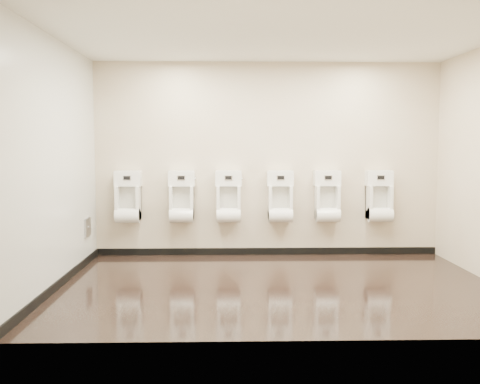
% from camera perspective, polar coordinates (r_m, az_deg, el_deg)
% --- Properties ---
extents(ground, '(5.00, 3.50, 0.00)m').
position_cam_1_polar(ground, '(6.25, 4.11, -9.91)').
color(ground, black).
rests_on(ground, ground).
extents(ceiling, '(5.00, 3.50, 0.00)m').
position_cam_1_polar(ceiling, '(6.16, 4.28, 16.16)').
color(ceiling, silver).
extents(back_wall, '(5.00, 0.02, 2.80)m').
position_cam_1_polar(back_wall, '(7.79, 2.94, 3.47)').
color(back_wall, beige).
rests_on(back_wall, ground).
extents(front_wall, '(5.00, 0.02, 2.80)m').
position_cam_1_polar(front_wall, '(4.31, 6.46, 2.22)').
color(front_wall, beige).
rests_on(front_wall, ground).
extents(left_wall, '(0.02, 3.50, 2.80)m').
position_cam_1_polar(left_wall, '(6.31, -19.05, 2.85)').
color(left_wall, beige).
rests_on(left_wall, ground).
extents(tile_overlay_left, '(0.01, 3.50, 2.80)m').
position_cam_1_polar(tile_overlay_left, '(6.31, -19.00, 2.85)').
color(tile_overlay_left, white).
rests_on(tile_overlay_left, ground).
extents(skirting_back, '(5.00, 0.02, 0.10)m').
position_cam_1_polar(skirting_back, '(7.93, 2.90, -6.33)').
color(skirting_back, black).
rests_on(skirting_back, ground).
extents(skirting_left, '(0.02, 3.50, 0.10)m').
position_cam_1_polar(skirting_left, '(6.49, -18.60, -9.13)').
color(skirting_left, black).
rests_on(skirting_left, ground).
extents(access_panel, '(0.04, 0.25, 0.25)m').
position_cam_1_polar(access_panel, '(7.54, -15.96, -3.64)').
color(access_panel, '#9E9EA3').
rests_on(access_panel, left_wall).
extents(urinal_0, '(0.39, 0.29, 0.72)m').
position_cam_1_polar(urinal_0, '(7.80, -11.86, -0.92)').
color(urinal_0, white).
rests_on(urinal_0, back_wall).
extents(urinal_1, '(0.39, 0.29, 0.72)m').
position_cam_1_polar(urinal_1, '(7.70, -6.24, -0.92)').
color(urinal_1, white).
rests_on(urinal_1, back_wall).
extents(urinal_2, '(0.39, 0.29, 0.72)m').
position_cam_1_polar(urinal_2, '(7.67, -1.24, -0.91)').
color(urinal_2, white).
rests_on(urinal_2, back_wall).
extents(urinal_3, '(0.39, 0.29, 0.72)m').
position_cam_1_polar(urinal_3, '(7.71, 4.31, -0.89)').
color(urinal_3, white).
rests_on(urinal_3, back_wall).
extents(urinal_4, '(0.39, 0.29, 0.72)m').
position_cam_1_polar(urinal_4, '(7.81, 9.29, -0.87)').
color(urinal_4, white).
rests_on(urinal_4, back_wall).
extents(urinal_5, '(0.39, 0.29, 0.72)m').
position_cam_1_polar(urinal_5, '(7.99, 14.64, -0.84)').
color(urinal_5, white).
rests_on(urinal_5, back_wall).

